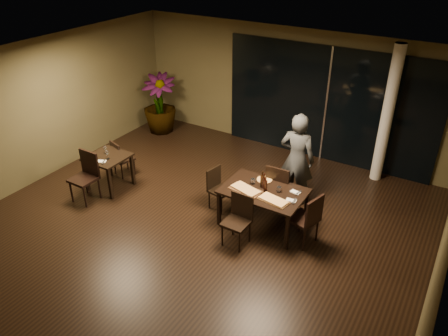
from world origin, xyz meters
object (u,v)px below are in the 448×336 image
at_px(side_table, 108,161).
at_px(chair_side_near, 86,174).
at_px(chair_main_near, 239,217).
at_px(bottle_a, 262,179).
at_px(chair_main_left, 218,186).
at_px(chair_side_far, 120,157).
at_px(potted_plant, 159,104).
at_px(chair_main_far, 279,186).
at_px(diner, 297,159).
at_px(bottle_c, 264,181).
at_px(chair_main_right, 308,217).
at_px(main_table, 263,194).
at_px(bottle_b, 266,184).

bearing_deg(side_table, chair_side_near, -97.50).
relative_size(chair_main_near, bottle_a, 2.89).
distance_m(side_table, chair_main_left, 2.44).
relative_size(chair_side_far, chair_side_near, 0.81).
distance_m(side_table, potted_plant, 3.02).
height_order(chair_main_far, diner, diner).
xyz_separation_m(chair_side_far, bottle_c, (3.50, 0.07, 0.43)).
relative_size(diner, bottle_a, 5.94).
relative_size(chair_main_right, chair_side_near, 0.96).
height_order(main_table, bottle_c, bottle_c).
distance_m(chair_main_far, bottle_a, 0.60).
distance_m(chair_main_far, chair_main_near, 1.25).
xyz_separation_m(side_table, chair_main_left, (2.37, 0.56, -0.15)).
bearing_deg(chair_main_right, bottle_b, -80.85).
height_order(chair_side_near, diner, diner).
relative_size(chair_main_far, bottle_a, 3.15).
relative_size(chair_main_left, chair_main_right, 0.86).
xyz_separation_m(potted_plant, bottle_c, (4.27, -2.31, 0.11)).
distance_m(chair_main_right, chair_side_near, 4.49).
xyz_separation_m(main_table, chair_side_far, (-3.54, -0.00, -0.20)).
height_order(chair_main_far, chair_main_right, chair_main_far).
bearing_deg(chair_main_left, diner, -40.84).
distance_m(bottle_b, bottle_c, 0.12).
bearing_deg(diner, chair_side_near, 26.49).
bearing_deg(potted_plant, chair_main_right, -25.49).
xyz_separation_m(diner, bottle_b, (-0.15, -1.07, -0.06)).
height_order(diner, bottle_c, diner).
xyz_separation_m(chair_main_far, chair_main_near, (-0.20, -1.24, -0.05)).
relative_size(chair_main_left, bottle_a, 2.64).
bearing_deg(diner, bottle_c, 73.85).
relative_size(chair_main_near, chair_main_right, 0.94).
bearing_deg(potted_plant, bottle_a, -28.52).
xyz_separation_m(chair_side_near, bottle_c, (3.44, 1.12, 0.32)).
bearing_deg(bottle_a, main_table, -45.85).
relative_size(chair_main_near, bottle_c, 3.13).
bearing_deg(chair_main_near, chair_main_far, 82.34).
xyz_separation_m(bottle_a, bottle_b, (0.12, -0.10, -0.01)).
relative_size(main_table, side_table, 1.88).
distance_m(chair_main_near, bottle_b, 0.78).
relative_size(side_table, bottle_a, 2.48).
relative_size(side_table, chair_side_far, 0.95).
xyz_separation_m(side_table, bottle_c, (3.36, 0.57, 0.28)).
bearing_deg(chair_main_right, chair_side_far, -76.23).
height_order(main_table, chair_main_left, chair_main_left).
height_order(chair_main_right, bottle_c, bottle_c).
bearing_deg(chair_main_far, chair_side_far, 7.86).
bearing_deg(chair_main_right, potted_plant, -100.30).
xyz_separation_m(main_table, bottle_c, (-0.04, 0.07, 0.22)).
bearing_deg(chair_side_near, chair_main_near, 6.81).
relative_size(chair_main_right, bottle_b, 3.31).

